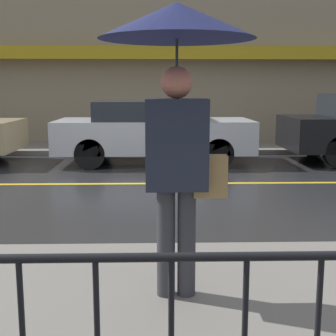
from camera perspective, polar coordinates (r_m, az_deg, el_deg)
The scene contains 7 objects.
ground_plane at distance 8.16m, azimuth -6.13°, elevation -1.94°, with size 80.00×80.00×0.00m, color #262628.
sidewalk_near at distance 3.39m, azimuth -13.19°, elevation -18.22°, with size 28.00×3.02×0.12m.
sidewalk_far at distance 12.63m, azimuth -4.52°, elevation 2.48°, with size 28.00×2.04×0.12m.
lane_marking at distance 8.16m, azimuth -6.13°, elevation -1.91°, with size 25.20×0.12×0.01m.
building_storefront at distance 13.69m, azimuth -4.40°, elevation 12.42°, with size 28.00×0.85×4.55m.
pedestrian at distance 3.28m, azimuth 1.17°, elevation 12.37°, with size 1.08×1.08×2.08m.
car_silver at distance 10.35m, azimuth -1.87°, elevation 4.56°, with size 4.26×1.81×1.37m.
Camera 1 is at (0.66, -7.97, 1.63)m, focal length 50.00 mm.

